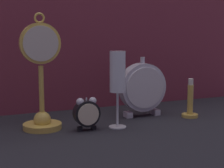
# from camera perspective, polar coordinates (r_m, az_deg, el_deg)

# --- Properties ---
(ground_plane) EXTENTS (4.00, 4.00, 0.00)m
(ground_plane) POSITION_cam_1_polar(r_m,az_deg,el_deg) (1.05, 1.70, -7.13)
(ground_plane) COLOR #232328
(fabric_backdrop_drape) EXTENTS (1.31, 0.01, 0.70)m
(fabric_backdrop_drape) POSITION_cam_1_polar(r_m,az_deg,el_deg) (1.32, -4.23, 11.33)
(fabric_backdrop_drape) COLOR brown
(fabric_backdrop_drape) RESTS_ON ground_plane
(pocket_watch_on_stand) EXTENTS (0.11, 0.11, 0.33)m
(pocket_watch_on_stand) POSITION_cam_1_polar(r_m,az_deg,el_deg) (1.06, -10.71, -0.43)
(pocket_watch_on_stand) COLOR gold
(pocket_watch_on_stand) RESTS_ON ground_plane
(alarm_clock_twin_bell) EXTENTS (0.07, 0.03, 0.09)m
(alarm_clock_twin_bell) POSITION_cam_1_polar(r_m,az_deg,el_deg) (1.05, -3.88, -4.33)
(alarm_clock_twin_bell) COLOR black
(alarm_clock_twin_bell) RESTS_ON ground_plane
(mantel_clock_silver) EXTENTS (0.16, 0.04, 0.19)m
(mantel_clock_silver) POSITION_cam_1_polar(r_m,az_deg,el_deg) (1.21, 4.66, -0.56)
(mantel_clock_silver) COLOR silver
(mantel_clock_silver) RESTS_ON ground_plane
(champagne_flute) EXTENTS (0.05, 0.05, 0.22)m
(champagne_flute) POSITION_cam_1_polar(r_m,az_deg,el_deg) (1.06, 0.62, 1.11)
(champagne_flute) COLOR silver
(champagne_flute) RESTS_ON ground_plane
(brass_candlestick) EXTENTS (0.05, 0.05, 0.13)m
(brass_candlestick) POSITION_cam_1_polar(r_m,az_deg,el_deg) (1.23, 11.81, -3.15)
(brass_candlestick) COLOR gold
(brass_candlestick) RESTS_ON ground_plane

